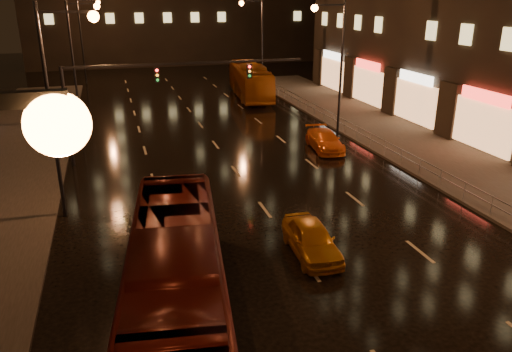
# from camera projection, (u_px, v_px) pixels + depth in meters

# --- Properties ---
(ground) EXTENTS (140.00, 140.00, 0.00)m
(ground) POSITION_uv_depth(u_px,v_px,m) (221.00, 153.00, 34.14)
(ground) COLOR black
(ground) RESTS_ON ground
(sidewalk_right) EXTENTS (7.00, 70.00, 0.15)m
(sidewalk_right) POSITION_uv_depth(u_px,v_px,m) (436.00, 156.00, 33.17)
(sidewalk_right) COLOR #38332D
(sidewalk_right) RESTS_ON ground
(traffic_signal) EXTENTS (15.31, 0.32, 6.20)m
(traffic_signal) POSITION_uv_depth(u_px,v_px,m) (141.00, 87.00, 31.18)
(traffic_signal) COLOR black
(traffic_signal) RESTS_ON ground
(railing_right) EXTENTS (0.05, 56.00, 1.00)m
(railing_right) POSITION_uv_depth(u_px,v_px,m) (370.00, 136.00, 34.72)
(railing_right) COLOR #99999E
(railing_right) RESTS_ON sidewalk_right
(bus_red) EXTENTS (4.50, 12.49, 3.40)m
(bus_red) POSITION_uv_depth(u_px,v_px,m) (176.00, 278.00, 15.89)
(bus_red) COLOR #4C100A
(bus_red) RESTS_ON ground
(bus_curb) EXTENTS (4.17, 12.45, 3.40)m
(bus_curb) POSITION_uv_depth(u_px,v_px,m) (250.00, 81.00, 51.96)
(bus_curb) COLOR #A45310
(bus_curb) RESTS_ON ground
(taxi_near) EXTENTS (1.88, 4.21, 1.41)m
(taxi_near) POSITION_uv_depth(u_px,v_px,m) (312.00, 239.00, 20.60)
(taxi_near) COLOR #C77D12
(taxi_near) RESTS_ON ground
(taxi_far) EXTENTS (2.32, 4.72, 1.32)m
(taxi_far) POSITION_uv_depth(u_px,v_px,m) (325.00, 140.00, 34.62)
(taxi_far) COLOR orange
(taxi_far) RESTS_ON ground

